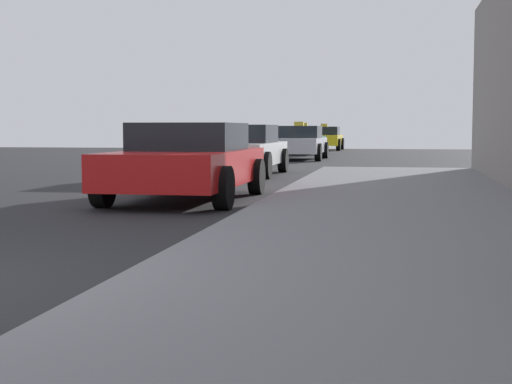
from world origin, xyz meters
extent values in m
cube|color=slate|center=(4.00, 0.00, 0.07)|extent=(4.00, 32.00, 0.15)
cube|color=red|center=(0.54, 7.43, 0.54)|extent=(1.85, 4.22, 0.55)
cube|color=black|center=(0.54, 7.64, 1.04)|extent=(1.63, 1.90, 0.45)
cylinder|color=black|center=(1.47, 6.08, 0.32)|extent=(0.22, 0.64, 0.64)
cylinder|color=black|center=(-0.38, 6.08, 0.32)|extent=(0.22, 0.64, 0.64)
cylinder|color=black|center=(1.47, 8.78, 0.32)|extent=(0.22, 0.64, 0.64)
cylinder|color=black|center=(-0.38, 8.78, 0.32)|extent=(0.22, 0.64, 0.64)
cube|color=white|center=(0.03, 14.35, 0.54)|extent=(1.80, 4.42, 0.55)
cube|color=black|center=(0.03, 14.57, 1.04)|extent=(1.58, 1.99, 0.45)
cylinder|color=black|center=(0.93, 12.93, 0.32)|extent=(0.22, 0.64, 0.64)
cylinder|color=black|center=(-0.87, 12.93, 0.32)|extent=(0.22, 0.64, 0.64)
cylinder|color=black|center=(0.93, 15.77, 0.32)|extent=(0.22, 0.64, 0.64)
cylinder|color=black|center=(-0.87, 15.77, 0.32)|extent=(0.22, 0.64, 0.64)
cube|color=#B7B7BF|center=(0.26, 24.26, 0.54)|extent=(1.80, 4.26, 0.55)
cube|color=black|center=(0.26, 24.48, 1.04)|extent=(1.58, 1.92, 0.45)
cube|color=yellow|center=(0.26, 24.48, 1.35)|extent=(0.36, 0.14, 0.16)
cylinder|color=black|center=(1.16, 22.90, 0.32)|extent=(0.22, 0.64, 0.64)
cylinder|color=black|center=(-0.64, 22.90, 0.32)|extent=(0.22, 0.64, 0.64)
cylinder|color=black|center=(1.16, 25.63, 0.32)|extent=(0.22, 0.64, 0.64)
cylinder|color=black|center=(-0.64, 25.63, 0.32)|extent=(0.22, 0.64, 0.64)
cube|color=#196638|center=(-0.29, 30.30, 0.54)|extent=(1.74, 4.01, 0.55)
cube|color=black|center=(-0.29, 30.50, 1.04)|extent=(1.53, 1.80, 0.45)
cube|color=yellow|center=(-0.29, 30.50, 1.35)|extent=(0.36, 0.14, 0.16)
cylinder|color=black|center=(0.58, 29.02, 0.32)|extent=(0.22, 0.64, 0.64)
cylinder|color=black|center=(-1.16, 29.02, 0.32)|extent=(0.22, 0.64, 0.64)
cylinder|color=black|center=(0.58, 31.58, 0.32)|extent=(0.22, 0.64, 0.64)
cylinder|color=black|center=(-1.16, 31.58, 0.32)|extent=(0.22, 0.64, 0.64)
cube|color=yellow|center=(0.01, 37.27, 0.54)|extent=(1.80, 4.07, 0.55)
cube|color=black|center=(0.01, 37.47, 1.04)|extent=(1.59, 1.83, 0.45)
cube|color=yellow|center=(0.01, 37.47, 1.35)|extent=(0.36, 0.14, 0.16)
cylinder|color=black|center=(0.91, 35.97, 0.32)|extent=(0.22, 0.64, 0.64)
cylinder|color=black|center=(-0.89, 35.97, 0.32)|extent=(0.22, 0.64, 0.64)
cylinder|color=black|center=(0.91, 38.57, 0.32)|extent=(0.22, 0.64, 0.64)
cylinder|color=black|center=(-0.89, 38.57, 0.32)|extent=(0.22, 0.64, 0.64)
camera|label=1|loc=(3.93, -4.84, 1.18)|focal=54.40mm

